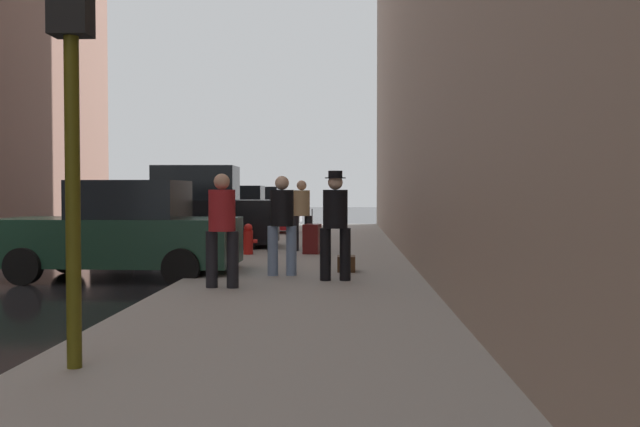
{
  "coord_description": "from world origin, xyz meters",
  "views": [
    {
      "loc": [
        6.74,
        -11.55,
        1.6
      ],
      "look_at": [
        5.98,
        7.77,
        0.99
      ],
      "focal_mm": 40.0,
      "sensor_mm": 36.0,
      "label": 1
    }
  ],
  "objects_px": {
    "traffic_light": "(72,48)",
    "parked_black_suv": "(191,213)",
    "parked_red_hatchback": "(232,213)",
    "pedestrian_in_jeans": "(282,220)",
    "parked_silver_sedan": "(253,209)",
    "pedestrian_in_tan_coat": "(302,211)",
    "pedestrian_in_red_jacket": "(222,224)",
    "duffel_bag": "(346,264)",
    "pedestrian_with_fedora": "(335,220)",
    "parked_dark_green_sedan": "(122,232)",
    "rolling_suitcase": "(312,239)",
    "fire_hydrant": "(248,239)"
  },
  "relations": [
    {
      "from": "traffic_light",
      "to": "parked_black_suv",
      "type": "bearing_deg",
      "value": 98.34
    },
    {
      "from": "parked_red_hatchback",
      "to": "pedestrian_in_jeans",
      "type": "height_order",
      "value": "pedestrian_in_jeans"
    },
    {
      "from": "parked_silver_sedan",
      "to": "pedestrian_in_tan_coat",
      "type": "distance_m",
      "value": 13.6
    },
    {
      "from": "parked_red_hatchback",
      "to": "pedestrian_in_red_jacket",
      "type": "distance_m",
      "value": 14.45
    },
    {
      "from": "pedestrian_in_tan_coat",
      "to": "duffel_bag",
      "type": "xyz_separation_m",
      "value": [
        1.1,
        -4.46,
        -0.81
      ]
    },
    {
      "from": "traffic_light",
      "to": "pedestrian_in_red_jacket",
      "type": "relative_size",
      "value": 2.11
    },
    {
      "from": "pedestrian_with_fedora",
      "to": "duffel_bag",
      "type": "distance_m",
      "value": 1.58
    },
    {
      "from": "parked_dark_green_sedan",
      "to": "rolling_suitcase",
      "type": "xyz_separation_m",
      "value": [
        3.26,
        3.78,
        -0.36
      ]
    },
    {
      "from": "pedestrian_with_fedora",
      "to": "parked_silver_sedan",
      "type": "bearing_deg",
      "value": 101.53
    },
    {
      "from": "parked_red_hatchback",
      "to": "duffel_bag",
      "type": "relative_size",
      "value": 9.61
    },
    {
      "from": "pedestrian_in_tan_coat",
      "to": "fire_hydrant",
      "type": "bearing_deg",
      "value": -137.43
    },
    {
      "from": "duffel_bag",
      "to": "parked_dark_green_sedan",
      "type": "bearing_deg",
      "value": -178.96
    },
    {
      "from": "parked_silver_sedan",
      "to": "fire_hydrant",
      "type": "height_order",
      "value": "parked_silver_sedan"
    },
    {
      "from": "parked_silver_sedan",
      "to": "rolling_suitcase",
      "type": "xyz_separation_m",
      "value": [
        3.26,
        -14.03,
        -0.36
      ]
    },
    {
      "from": "parked_red_hatchback",
      "to": "traffic_light",
      "type": "xyz_separation_m",
      "value": [
        1.85,
        -19.12,
        1.91
      ]
    },
    {
      "from": "fire_hydrant",
      "to": "traffic_light",
      "type": "bearing_deg",
      "value": -89.73
    },
    {
      "from": "parked_black_suv",
      "to": "rolling_suitcase",
      "type": "height_order",
      "value": "parked_black_suv"
    },
    {
      "from": "rolling_suitcase",
      "to": "parked_silver_sedan",
      "type": "bearing_deg",
      "value": 103.07
    },
    {
      "from": "pedestrian_in_tan_coat",
      "to": "parked_dark_green_sedan",
      "type": "bearing_deg",
      "value": -123.14
    },
    {
      "from": "parked_dark_green_sedan",
      "to": "parked_black_suv",
      "type": "bearing_deg",
      "value": 90.0
    },
    {
      "from": "pedestrian_in_red_jacket",
      "to": "fire_hydrant",
      "type": "bearing_deg",
      "value": 94.09
    },
    {
      "from": "parked_dark_green_sedan",
      "to": "parked_black_suv",
      "type": "relative_size",
      "value": 0.91
    },
    {
      "from": "pedestrian_in_jeans",
      "to": "rolling_suitcase",
      "type": "distance_m",
      "value": 4.42
    },
    {
      "from": "parked_dark_green_sedan",
      "to": "parked_silver_sedan",
      "type": "relative_size",
      "value": 1.01
    },
    {
      "from": "parked_silver_sedan",
      "to": "fire_hydrant",
      "type": "bearing_deg",
      "value": -82.83
    },
    {
      "from": "parked_black_suv",
      "to": "pedestrian_with_fedora",
      "type": "height_order",
      "value": "parked_black_suv"
    },
    {
      "from": "parked_black_suv",
      "to": "pedestrian_in_tan_coat",
      "type": "distance_m",
      "value": 3.15
    },
    {
      "from": "parked_silver_sedan",
      "to": "traffic_light",
      "type": "bearing_deg",
      "value": -85.73
    },
    {
      "from": "pedestrian_in_tan_coat",
      "to": "pedestrian_in_jeans",
      "type": "height_order",
      "value": "same"
    },
    {
      "from": "pedestrian_in_red_jacket",
      "to": "duffel_bag",
      "type": "bearing_deg",
      "value": 50.54
    },
    {
      "from": "pedestrian_in_tan_coat",
      "to": "pedestrian_in_red_jacket",
      "type": "relative_size",
      "value": 1.0
    },
    {
      "from": "parked_dark_green_sedan",
      "to": "duffel_bag",
      "type": "distance_m",
      "value": 4.1
    },
    {
      "from": "duffel_bag",
      "to": "parked_silver_sedan",
      "type": "bearing_deg",
      "value": 102.9
    },
    {
      "from": "parked_dark_green_sedan",
      "to": "pedestrian_in_jeans",
      "type": "xyz_separation_m",
      "value": [
        2.96,
        -0.58,
        0.26
      ]
    },
    {
      "from": "fire_hydrant",
      "to": "rolling_suitcase",
      "type": "distance_m",
      "value": 1.48
    },
    {
      "from": "pedestrian_in_red_jacket",
      "to": "rolling_suitcase",
      "type": "xyz_separation_m",
      "value": [
        1.05,
        5.96,
        -0.61
      ]
    },
    {
      "from": "traffic_light",
      "to": "pedestrian_in_jeans",
      "type": "bearing_deg",
      "value": 80.25
    },
    {
      "from": "fire_hydrant",
      "to": "rolling_suitcase",
      "type": "xyz_separation_m",
      "value": [
        1.45,
        0.31,
        -0.01
      ]
    },
    {
      "from": "parked_red_hatchback",
      "to": "parked_silver_sedan",
      "type": "bearing_deg",
      "value": 90.0
    },
    {
      "from": "pedestrian_in_jeans",
      "to": "pedestrian_in_tan_coat",
      "type": "bearing_deg",
      "value": 89.98
    },
    {
      "from": "parked_black_suv",
      "to": "pedestrian_in_jeans",
      "type": "xyz_separation_m",
      "value": [
        2.96,
        -6.2,
        0.07
      ]
    },
    {
      "from": "rolling_suitcase",
      "to": "parked_dark_green_sedan",
      "type": "bearing_deg",
      "value": -130.75
    },
    {
      "from": "parked_black_suv",
      "to": "fire_hydrant",
      "type": "height_order",
      "value": "parked_black_suv"
    },
    {
      "from": "pedestrian_in_tan_coat",
      "to": "parked_red_hatchback",
      "type": "bearing_deg",
      "value": 111.4
    },
    {
      "from": "parked_black_suv",
      "to": "fire_hydrant",
      "type": "distance_m",
      "value": 2.85
    },
    {
      "from": "parked_black_suv",
      "to": "fire_hydrant",
      "type": "relative_size",
      "value": 6.62
    },
    {
      "from": "traffic_light",
      "to": "pedestrian_with_fedora",
      "type": "relative_size",
      "value": 2.03
    },
    {
      "from": "parked_dark_green_sedan",
      "to": "parked_black_suv",
      "type": "xyz_separation_m",
      "value": [
        -0.0,
        5.61,
        0.18
      ]
    },
    {
      "from": "traffic_light",
      "to": "parked_dark_green_sedan",
      "type": "bearing_deg",
      "value": 104.77
    },
    {
      "from": "pedestrian_in_red_jacket",
      "to": "parked_dark_green_sedan",
      "type": "bearing_deg",
      "value": 135.37
    }
  ]
}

